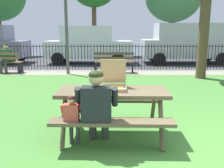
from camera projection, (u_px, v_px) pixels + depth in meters
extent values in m
cube|color=#437A32|center=(167.00, 115.00, 5.28)|extent=(28.00, 12.17, 0.02)
cube|color=gray|center=(139.00, 72.00, 10.55)|extent=(28.00, 1.40, 0.01)
cube|color=#38383D|center=(132.00, 61.00, 14.18)|extent=(28.00, 6.04, 0.01)
cube|color=brown|center=(112.00, 92.00, 4.12)|extent=(1.82, 0.80, 0.06)
cube|color=brown|center=(111.00, 122.00, 3.59)|extent=(1.81, 0.32, 0.05)
cube|color=brown|center=(112.00, 100.00, 4.77)|extent=(1.81, 0.32, 0.05)
cylinder|color=brown|center=(63.00, 123.00, 3.81)|extent=(0.08, 0.44, 0.74)
cylinder|color=brown|center=(72.00, 107.00, 4.61)|extent=(0.08, 0.44, 0.74)
cylinder|color=brown|center=(160.00, 123.00, 3.78)|extent=(0.08, 0.44, 0.74)
cylinder|color=brown|center=(152.00, 107.00, 4.59)|extent=(0.08, 0.44, 0.74)
cube|color=tan|center=(112.00, 89.00, 4.14)|extent=(0.44, 0.44, 0.01)
cube|color=silver|center=(112.00, 89.00, 4.14)|extent=(0.40, 0.40, 0.00)
cube|color=tan|center=(112.00, 91.00, 3.93)|extent=(0.43, 0.02, 0.04)
cube|color=tan|center=(112.00, 85.00, 4.34)|extent=(0.43, 0.02, 0.04)
cube|color=tan|center=(99.00, 88.00, 4.14)|extent=(0.02, 0.43, 0.04)
cube|color=tan|center=(125.00, 88.00, 4.13)|extent=(0.02, 0.43, 0.04)
cube|color=tan|center=(112.00, 71.00, 4.31)|extent=(0.43, 0.12, 0.42)
cylinder|color=tan|center=(112.00, 89.00, 4.14)|extent=(0.37, 0.37, 0.01)
cylinder|color=#EBC956|center=(112.00, 88.00, 4.14)|extent=(0.34, 0.34, 0.00)
pyramid|color=#F2CC58|center=(87.00, 92.00, 3.99)|extent=(0.22, 0.28, 0.01)
cube|color=tan|center=(90.00, 90.00, 4.10)|extent=(0.16, 0.08, 0.02)
cylinder|color=#3A3A3A|center=(92.00, 126.00, 4.06)|extent=(0.12, 0.12, 0.44)
cylinder|color=#3A3A3A|center=(90.00, 115.00, 3.80)|extent=(0.16, 0.42, 0.15)
cylinder|color=#3A3A3A|center=(104.00, 126.00, 4.05)|extent=(0.12, 0.12, 0.44)
cylinder|color=#3A3A3A|center=(103.00, 115.00, 3.79)|extent=(0.16, 0.42, 0.15)
cube|color=#1E2328|center=(95.00, 105.00, 3.54)|extent=(0.42, 0.23, 0.52)
cylinder|color=#1E2328|center=(77.00, 97.00, 3.57)|extent=(0.09, 0.21, 0.31)
cylinder|color=#1E2328|center=(114.00, 97.00, 3.56)|extent=(0.09, 0.21, 0.31)
sphere|color=tan|center=(95.00, 78.00, 3.48)|extent=(0.21, 0.21, 0.21)
ellipsoid|color=#232F11|center=(95.00, 75.00, 3.46)|extent=(0.21, 0.20, 0.12)
cylinder|color=#3C3C3C|center=(70.00, 130.00, 3.86)|extent=(0.06, 0.06, 0.44)
cylinder|color=#3C3C3C|center=(68.00, 118.00, 3.71)|extent=(0.08, 0.22, 0.08)
cylinder|color=#3C3C3C|center=(77.00, 131.00, 3.86)|extent=(0.06, 0.06, 0.44)
cylinder|color=#3C3C3C|center=(75.00, 118.00, 3.70)|extent=(0.08, 0.22, 0.08)
cube|color=#CC4C3F|center=(70.00, 113.00, 3.57)|extent=(0.22, 0.12, 0.27)
cylinder|color=#CC4C3F|center=(61.00, 109.00, 3.59)|extent=(0.05, 0.11, 0.16)
cylinder|color=#CC4C3F|center=(80.00, 109.00, 3.59)|extent=(0.05, 0.11, 0.16)
sphere|color=beige|center=(70.00, 100.00, 3.54)|extent=(0.11, 0.11, 0.11)
ellipsoid|color=#3C1A1F|center=(70.00, 98.00, 3.53)|extent=(0.11, 0.10, 0.06)
cylinder|color=black|center=(138.00, 46.00, 11.01)|extent=(23.75, 0.03, 0.03)
cylinder|color=black|center=(137.00, 66.00, 11.19)|extent=(23.75, 0.03, 0.03)
cylinder|color=black|center=(1.00, 57.00, 11.08)|extent=(0.02, 0.02, 1.13)
cylinder|color=black|center=(4.00, 57.00, 11.09)|extent=(0.02, 0.02, 1.13)
cylinder|color=black|center=(7.00, 57.00, 11.09)|extent=(0.02, 0.02, 1.13)
cylinder|color=black|center=(11.00, 57.00, 11.09)|extent=(0.02, 0.02, 1.13)
cylinder|color=black|center=(14.00, 57.00, 11.09)|extent=(0.02, 0.02, 1.13)
cylinder|color=black|center=(17.00, 57.00, 11.09)|extent=(0.02, 0.02, 1.13)
cylinder|color=black|center=(20.00, 57.00, 11.09)|extent=(0.02, 0.02, 1.13)
cylinder|color=black|center=(23.00, 57.00, 11.09)|extent=(0.02, 0.02, 1.13)
cylinder|color=black|center=(26.00, 57.00, 11.09)|extent=(0.02, 0.02, 1.13)
cylinder|color=black|center=(30.00, 57.00, 11.09)|extent=(0.02, 0.02, 1.13)
cylinder|color=black|center=(33.00, 57.00, 11.09)|extent=(0.02, 0.02, 1.13)
cylinder|color=black|center=(36.00, 57.00, 11.09)|extent=(0.02, 0.02, 1.13)
cylinder|color=black|center=(39.00, 57.00, 11.09)|extent=(0.02, 0.02, 1.13)
cylinder|color=black|center=(42.00, 57.00, 11.09)|extent=(0.02, 0.02, 1.13)
cylinder|color=black|center=(45.00, 57.00, 11.09)|extent=(0.02, 0.02, 1.13)
cylinder|color=black|center=(49.00, 57.00, 11.09)|extent=(0.02, 0.02, 1.13)
cylinder|color=black|center=(52.00, 57.00, 11.09)|extent=(0.02, 0.02, 1.13)
cylinder|color=black|center=(55.00, 57.00, 11.09)|extent=(0.02, 0.02, 1.13)
cylinder|color=black|center=(58.00, 57.00, 11.10)|extent=(0.02, 0.02, 1.13)
cylinder|color=black|center=(61.00, 57.00, 11.10)|extent=(0.02, 0.02, 1.13)
cylinder|color=black|center=(65.00, 57.00, 11.10)|extent=(0.02, 0.02, 1.13)
cylinder|color=black|center=(68.00, 57.00, 11.10)|extent=(0.02, 0.02, 1.13)
cylinder|color=black|center=(71.00, 57.00, 11.10)|extent=(0.02, 0.02, 1.13)
cylinder|color=black|center=(74.00, 57.00, 11.10)|extent=(0.02, 0.02, 1.13)
cylinder|color=black|center=(77.00, 57.00, 11.10)|extent=(0.02, 0.02, 1.13)
cylinder|color=black|center=(80.00, 57.00, 11.10)|extent=(0.02, 0.02, 1.13)
cylinder|color=black|center=(84.00, 57.00, 11.10)|extent=(0.02, 0.02, 1.13)
cylinder|color=black|center=(87.00, 57.00, 11.10)|extent=(0.02, 0.02, 1.13)
cylinder|color=black|center=(90.00, 57.00, 11.10)|extent=(0.02, 0.02, 1.13)
cylinder|color=black|center=(93.00, 57.00, 11.10)|extent=(0.02, 0.02, 1.13)
cylinder|color=black|center=(96.00, 57.00, 11.10)|extent=(0.02, 0.02, 1.13)
cylinder|color=black|center=(99.00, 57.00, 11.10)|extent=(0.02, 0.02, 1.13)
cylinder|color=black|center=(103.00, 57.00, 11.10)|extent=(0.02, 0.02, 1.13)
cylinder|color=black|center=(106.00, 57.00, 11.10)|extent=(0.02, 0.02, 1.13)
cylinder|color=black|center=(109.00, 57.00, 11.10)|extent=(0.02, 0.02, 1.13)
cylinder|color=black|center=(112.00, 57.00, 11.11)|extent=(0.02, 0.02, 1.13)
cylinder|color=black|center=(115.00, 57.00, 11.11)|extent=(0.02, 0.02, 1.13)
cylinder|color=black|center=(119.00, 57.00, 11.11)|extent=(0.02, 0.02, 1.13)
cylinder|color=black|center=(122.00, 57.00, 11.11)|extent=(0.02, 0.02, 1.13)
cylinder|color=black|center=(125.00, 57.00, 11.11)|extent=(0.02, 0.02, 1.13)
cylinder|color=black|center=(128.00, 57.00, 11.11)|extent=(0.02, 0.02, 1.13)
cylinder|color=black|center=(131.00, 57.00, 11.11)|extent=(0.02, 0.02, 1.13)
cylinder|color=black|center=(134.00, 57.00, 11.11)|extent=(0.02, 0.02, 1.13)
cylinder|color=black|center=(138.00, 57.00, 11.11)|extent=(0.02, 0.02, 1.13)
cylinder|color=black|center=(141.00, 57.00, 11.11)|extent=(0.02, 0.02, 1.13)
cylinder|color=black|center=(144.00, 57.00, 11.11)|extent=(0.02, 0.02, 1.13)
cylinder|color=black|center=(147.00, 57.00, 11.11)|extent=(0.02, 0.02, 1.13)
cylinder|color=black|center=(150.00, 57.00, 11.11)|extent=(0.02, 0.02, 1.13)
cylinder|color=black|center=(153.00, 57.00, 11.11)|extent=(0.02, 0.02, 1.13)
cylinder|color=black|center=(157.00, 57.00, 11.11)|extent=(0.02, 0.02, 1.13)
cylinder|color=black|center=(160.00, 57.00, 11.11)|extent=(0.02, 0.02, 1.13)
cylinder|color=black|center=(163.00, 57.00, 11.11)|extent=(0.02, 0.02, 1.13)
cylinder|color=black|center=(166.00, 57.00, 11.12)|extent=(0.02, 0.02, 1.13)
cylinder|color=black|center=(169.00, 57.00, 11.12)|extent=(0.02, 0.02, 1.13)
cylinder|color=black|center=(172.00, 57.00, 11.12)|extent=(0.02, 0.02, 1.13)
cylinder|color=black|center=(176.00, 57.00, 11.12)|extent=(0.02, 0.02, 1.13)
cylinder|color=black|center=(179.00, 57.00, 11.12)|extent=(0.02, 0.02, 1.13)
cylinder|color=black|center=(182.00, 57.00, 11.12)|extent=(0.02, 0.02, 1.13)
cylinder|color=black|center=(185.00, 57.00, 11.12)|extent=(0.02, 0.02, 1.13)
cylinder|color=black|center=(188.00, 57.00, 11.12)|extent=(0.02, 0.02, 1.13)
cylinder|color=black|center=(191.00, 57.00, 11.12)|extent=(0.02, 0.02, 1.13)
cylinder|color=black|center=(195.00, 57.00, 11.12)|extent=(0.02, 0.02, 1.13)
cylinder|color=black|center=(198.00, 57.00, 11.12)|extent=(0.02, 0.02, 1.13)
cylinder|color=black|center=(201.00, 57.00, 11.12)|extent=(0.02, 0.02, 1.13)
cylinder|color=black|center=(204.00, 57.00, 11.12)|extent=(0.02, 0.02, 1.13)
cylinder|color=black|center=(207.00, 57.00, 11.12)|extent=(0.02, 0.02, 1.13)
cylinder|color=black|center=(210.00, 57.00, 11.12)|extent=(0.02, 0.02, 1.13)
cylinder|color=black|center=(213.00, 57.00, 11.12)|extent=(0.02, 0.02, 1.13)
cylinder|color=black|center=(217.00, 57.00, 11.12)|extent=(0.02, 0.02, 1.13)
cylinder|color=black|center=(220.00, 57.00, 11.12)|extent=(0.02, 0.02, 1.13)
cylinder|color=black|center=(223.00, 57.00, 11.13)|extent=(0.02, 0.02, 1.13)
cube|color=olive|center=(3.00, 62.00, 10.50)|extent=(1.60, 0.25, 0.04)
cube|color=olive|center=(2.00, 62.00, 10.36)|extent=(1.60, 0.25, 0.04)
cube|color=olive|center=(0.00, 62.00, 10.22)|extent=(1.60, 0.25, 0.04)
cube|color=black|center=(19.00, 68.00, 10.29)|extent=(0.09, 0.44, 0.44)
cube|color=brown|center=(113.00, 62.00, 10.52)|extent=(1.60, 0.12, 0.04)
cube|color=brown|center=(113.00, 62.00, 10.38)|extent=(1.60, 0.12, 0.04)
cube|color=brown|center=(113.00, 62.00, 10.24)|extent=(1.60, 0.12, 0.04)
cube|color=brown|center=(113.00, 58.00, 10.15)|extent=(1.60, 0.08, 0.11)
cube|color=brown|center=(113.00, 54.00, 10.11)|extent=(1.60, 0.08, 0.11)
cube|color=black|center=(131.00, 67.00, 10.37)|extent=(0.06, 0.44, 0.44)
cube|color=black|center=(95.00, 67.00, 10.38)|extent=(0.06, 0.44, 0.44)
cylinder|color=#363636|center=(5.00, 69.00, 10.05)|extent=(0.12, 0.12, 0.44)
cylinder|color=#363636|center=(6.00, 62.00, 10.20)|extent=(0.15, 0.42, 0.15)
cylinder|color=#363636|center=(0.00, 69.00, 10.04)|extent=(0.12, 0.12, 0.44)
cylinder|color=#363636|center=(1.00, 62.00, 10.20)|extent=(0.15, 0.42, 0.15)
cube|color=#386638|center=(5.00, 56.00, 10.35)|extent=(0.42, 0.22, 0.52)
cylinder|color=#386638|center=(11.00, 53.00, 10.29)|extent=(0.09, 0.21, 0.31)
sphere|color=tan|center=(4.00, 46.00, 10.25)|extent=(0.21, 0.21, 0.21)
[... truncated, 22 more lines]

